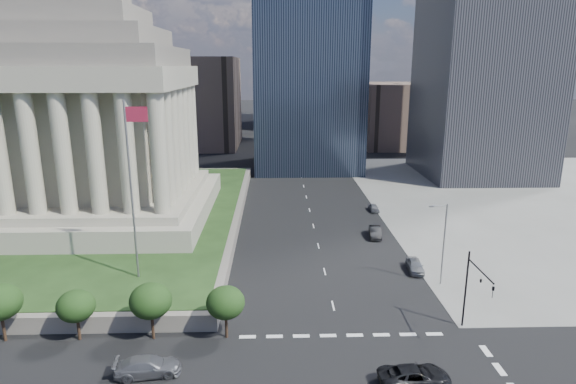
{
  "coord_description": "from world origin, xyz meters",
  "views": [
    {
      "loc": [
        -6.25,
        -27.4,
        25.3
      ],
      "look_at": [
        -4.89,
        20.95,
        12.62
      ],
      "focal_mm": 30.0,
      "sensor_mm": 36.0,
      "label": 1
    }
  ],
  "objects_px": {
    "pickup_truck": "(415,376)",
    "parked_sedan_far": "(374,208)",
    "traffic_signal_ne": "(474,286)",
    "parked_sedan_near": "(415,265)",
    "suv_grey": "(148,366)",
    "parked_sedan_mid": "(375,232)",
    "street_lamp_north": "(443,240)",
    "flagpole": "(132,182)",
    "war_memorial": "(92,93)"
  },
  "relations": [
    {
      "from": "street_lamp_north",
      "to": "parked_sedan_near",
      "type": "height_order",
      "value": "street_lamp_north"
    },
    {
      "from": "flagpole",
      "to": "street_lamp_north",
      "type": "relative_size",
      "value": 2.0
    },
    {
      "from": "war_memorial",
      "to": "traffic_signal_ne",
      "type": "distance_m",
      "value": 60.0
    },
    {
      "from": "street_lamp_north",
      "to": "traffic_signal_ne",
      "type": "bearing_deg",
      "value": -94.19
    },
    {
      "from": "flagpole",
      "to": "pickup_truck",
      "type": "bearing_deg",
      "value": -33.26
    },
    {
      "from": "war_memorial",
      "to": "parked_sedan_far",
      "type": "distance_m",
      "value": 50.5
    },
    {
      "from": "suv_grey",
      "to": "parked_sedan_mid",
      "type": "bearing_deg",
      "value": -46.12
    },
    {
      "from": "street_lamp_north",
      "to": "parked_sedan_near",
      "type": "bearing_deg",
      "value": 115.22
    },
    {
      "from": "pickup_truck",
      "to": "parked_sedan_near",
      "type": "distance_m",
      "value": 23.41
    },
    {
      "from": "war_memorial",
      "to": "parked_sedan_far",
      "type": "relative_size",
      "value": 10.53
    },
    {
      "from": "traffic_signal_ne",
      "to": "parked_sedan_far",
      "type": "xyz_separation_m",
      "value": [
        -1.0,
        41.27,
        -4.62
      ]
    },
    {
      "from": "flagpole",
      "to": "pickup_truck",
      "type": "height_order",
      "value": "flagpole"
    },
    {
      "from": "suv_grey",
      "to": "pickup_truck",
      "type": "bearing_deg",
      "value": -103.11
    },
    {
      "from": "street_lamp_north",
      "to": "pickup_truck",
      "type": "xyz_separation_m",
      "value": [
        -8.29,
        -18.62,
        -4.84
      ]
    },
    {
      "from": "traffic_signal_ne",
      "to": "parked_sedan_mid",
      "type": "relative_size",
      "value": 1.67
    },
    {
      "from": "war_memorial",
      "to": "flagpole",
      "type": "distance_m",
      "value": 28.16
    },
    {
      "from": "parked_sedan_mid",
      "to": "war_memorial",
      "type": "bearing_deg",
      "value": 178.2
    },
    {
      "from": "suv_grey",
      "to": "parked_sedan_far",
      "type": "bearing_deg",
      "value": -39.5
    },
    {
      "from": "war_memorial",
      "to": "pickup_truck",
      "type": "bearing_deg",
      "value": -46.84
    },
    {
      "from": "suv_grey",
      "to": "parked_sedan_near",
      "type": "xyz_separation_m",
      "value": [
        28.57,
        20.53,
        -0.03
      ]
    },
    {
      "from": "parked_sedan_mid",
      "to": "parked_sedan_far",
      "type": "bearing_deg",
      "value": 86.13
    },
    {
      "from": "traffic_signal_ne",
      "to": "parked_sedan_near",
      "type": "relative_size",
      "value": 1.76
    },
    {
      "from": "parked_sedan_near",
      "to": "traffic_signal_ne",
      "type": "bearing_deg",
      "value": -81.61
    },
    {
      "from": "street_lamp_north",
      "to": "parked_sedan_near",
      "type": "xyz_separation_m",
      "value": [
        -1.83,
        3.88,
        -4.89
      ]
    },
    {
      "from": "traffic_signal_ne",
      "to": "parked_sedan_mid",
      "type": "height_order",
      "value": "traffic_signal_ne"
    },
    {
      "from": "pickup_truck",
      "to": "parked_sedan_far",
      "type": "xyz_separation_m",
      "value": [
        6.46,
        48.59,
        -0.19
      ]
    },
    {
      "from": "traffic_signal_ne",
      "to": "parked_sedan_mid",
      "type": "xyz_separation_m",
      "value": [
        -3.5,
        27.88,
        -4.46
      ]
    },
    {
      "from": "flagpole",
      "to": "pickup_truck",
      "type": "relative_size",
      "value": 3.38
    },
    {
      "from": "suv_grey",
      "to": "parked_sedan_mid",
      "type": "relative_size",
      "value": 1.16
    },
    {
      "from": "war_memorial",
      "to": "parked_sedan_near",
      "type": "relative_size",
      "value": 8.56
    },
    {
      "from": "pickup_truck",
      "to": "parked_sedan_mid",
      "type": "distance_m",
      "value": 35.42
    },
    {
      "from": "war_memorial",
      "to": "suv_grey",
      "type": "xyz_separation_m",
      "value": [
        16.93,
        -39.65,
        -20.59
      ]
    },
    {
      "from": "war_memorial",
      "to": "suv_grey",
      "type": "bearing_deg",
      "value": -66.87
    },
    {
      "from": "suv_grey",
      "to": "flagpole",
      "type": "bearing_deg",
      "value": 8.93
    },
    {
      "from": "street_lamp_north",
      "to": "suv_grey",
      "type": "relative_size",
      "value": 1.8
    },
    {
      "from": "parked_sedan_near",
      "to": "parked_sedan_mid",
      "type": "relative_size",
      "value": 0.95
    },
    {
      "from": "war_memorial",
      "to": "flagpole",
      "type": "height_order",
      "value": "war_memorial"
    },
    {
      "from": "war_memorial",
      "to": "parked_sedan_mid",
      "type": "distance_m",
      "value": 48.11
    },
    {
      "from": "flagpole",
      "to": "parked_sedan_far",
      "type": "xyz_separation_m",
      "value": [
        33.33,
        30.97,
        -12.48
      ]
    },
    {
      "from": "pickup_truck",
      "to": "war_memorial",
      "type": "bearing_deg",
      "value": 38.32
    },
    {
      "from": "street_lamp_north",
      "to": "parked_sedan_near",
      "type": "relative_size",
      "value": 2.19
    },
    {
      "from": "flagpole",
      "to": "pickup_truck",
      "type": "xyz_separation_m",
      "value": [
        26.86,
        -17.62,
        -12.29
      ]
    },
    {
      "from": "war_memorial",
      "to": "parked_sedan_mid",
      "type": "height_order",
      "value": "war_memorial"
    },
    {
      "from": "traffic_signal_ne",
      "to": "street_lamp_north",
      "type": "height_order",
      "value": "street_lamp_north"
    },
    {
      "from": "flagpole",
      "to": "suv_grey",
      "type": "xyz_separation_m",
      "value": [
        4.76,
        -15.65,
        -12.31
      ]
    },
    {
      "from": "war_memorial",
      "to": "parked_sedan_near",
      "type": "xyz_separation_m",
      "value": [
        45.5,
        -19.12,
        -20.62
      ]
    },
    {
      "from": "street_lamp_north",
      "to": "pickup_truck",
      "type": "bearing_deg",
      "value": -114.0
    },
    {
      "from": "traffic_signal_ne",
      "to": "parked_sedan_near",
      "type": "distance_m",
      "value": 15.86
    },
    {
      "from": "war_memorial",
      "to": "parked_sedan_far",
      "type": "height_order",
      "value": "war_memorial"
    },
    {
      "from": "flagpole",
      "to": "suv_grey",
      "type": "bearing_deg",
      "value": -73.07
    }
  ]
}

